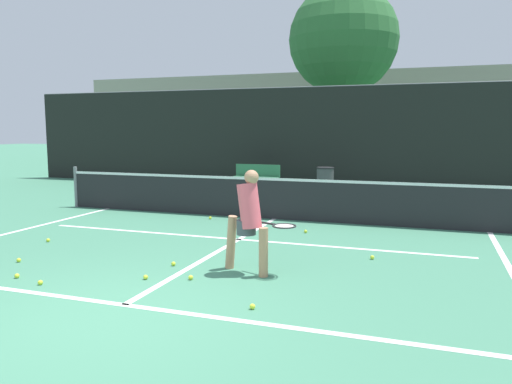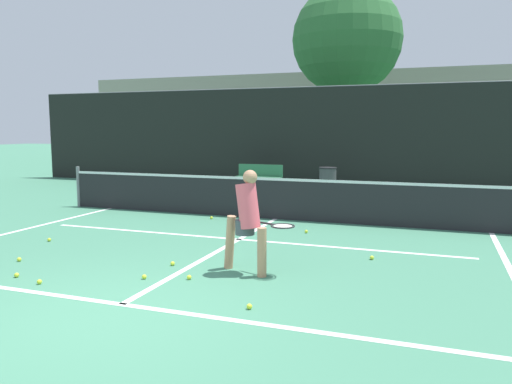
# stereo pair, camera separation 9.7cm
# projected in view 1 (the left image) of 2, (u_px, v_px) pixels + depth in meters

# --- Properties ---
(ground_plane) EXTENTS (100.00, 100.00, 0.00)m
(ground_plane) POSITION_uv_depth(u_px,v_px,m) (103.00, 317.00, 5.49)
(ground_plane) COLOR #427F60
(court_baseline_near) EXTENTS (11.00, 0.10, 0.01)m
(court_baseline_near) POSITION_uv_depth(u_px,v_px,m) (124.00, 305.00, 5.86)
(court_baseline_near) COLOR white
(court_baseline_near) RESTS_ON ground
(court_service_line) EXTENTS (8.25, 0.10, 0.01)m
(court_service_line) POSITION_uv_depth(u_px,v_px,m) (239.00, 239.00, 9.33)
(court_service_line) COLOR white
(court_service_line) RESTS_ON ground
(court_center_mark) EXTENTS (0.10, 5.96, 0.01)m
(court_center_mark) POSITION_uv_depth(u_px,v_px,m) (223.00, 248.00, 8.65)
(court_center_mark) COLOR white
(court_center_mark) RESTS_ON ground
(court_sideline_left) EXTENTS (0.10, 6.96, 0.01)m
(court_sideline_left) POSITION_uv_depth(u_px,v_px,m) (19.00, 231.00, 10.13)
(court_sideline_left) COLOR white
(court_sideline_left) RESTS_ON ground
(court_sideline_right) EXTENTS (0.10, 6.96, 0.01)m
(court_sideline_right) POSITION_uv_depth(u_px,v_px,m) (512.00, 273.00, 7.17)
(court_sideline_right) COLOR white
(court_sideline_right) RESTS_ON ground
(net) EXTENTS (11.09, 0.09, 1.07)m
(net) POSITION_uv_depth(u_px,v_px,m) (274.00, 197.00, 11.38)
(net) COLOR slate
(net) RESTS_ON ground
(fence_back) EXTENTS (24.00, 0.06, 3.51)m
(fence_back) POSITION_uv_depth(u_px,v_px,m) (329.00, 138.00, 17.08)
(fence_back) COLOR black
(fence_back) RESTS_ON ground
(player_practicing) EXTENTS (1.18, 0.44, 1.50)m
(player_practicing) POSITION_uv_depth(u_px,v_px,m) (249.00, 217.00, 7.08)
(player_practicing) COLOR tan
(player_practicing) RESTS_ON ground
(tennis_ball_scattered_0) EXTENTS (0.07, 0.07, 0.07)m
(tennis_ball_scattered_0) POSITION_uv_depth(u_px,v_px,m) (17.00, 276.00, 6.92)
(tennis_ball_scattered_0) COLOR #D1E033
(tennis_ball_scattered_0) RESTS_ON ground
(tennis_ball_scattered_1) EXTENTS (0.07, 0.07, 0.07)m
(tennis_ball_scattered_1) POSITION_uv_depth(u_px,v_px,m) (19.00, 260.00, 7.75)
(tennis_ball_scattered_1) COLOR #D1E033
(tennis_ball_scattered_1) RESTS_ON ground
(tennis_ball_scattered_2) EXTENTS (0.07, 0.07, 0.07)m
(tennis_ball_scattered_2) POSITION_uv_depth(u_px,v_px,m) (372.00, 257.00, 7.92)
(tennis_ball_scattered_2) COLOR #D1E033
(tennis_ball_scattered_2) RESTS_ON ground
(tennis_ball_scattered_3) EXTENTS (0.07, 0.07, 0.07)m
(tennis_ball_scattered_3) POSITION_uv_depth(u_px,v_px,m) (146.00, 277.00, 6.86)
(tennis_ball_scattered_3) COLOR #D1E033
(tennis_ball_scattered_3) RESTS_ON ground
(tennis_ball_scattered_4) EXTENTS (0.07, 0.07, 0.07)m
(tennis_ball_scattered_4) POSITION_uv_depth(u_px,v_px,m) (191.00, 277.00, 6.84)
(tennis_ball_scattered_4) COLOR #D1E033
(tennis_ball_scattered_4) RESTS_ON ground
(tennis_ball_scattered_5) EXTENTS (0.07, 0.07, 0.07)m
(tennis_ball_scattered_5) POSITION_uv_depth(u_px,v_px,m) (210.00, 218.00, 11.42)
(tennis_ball_scattered_5) COLOR #D1E033
(tennis_ball_scattered_5) RESTS_ON ground
(tennis_ball_scattered_6) EXTENTS (0.07, 0.07, 0.07)m
(tennis_ball_scattered_6) POSITION_uv_depth(u_px,v_px,m) (40.00, 282.00, 6.62)
(tennis_ball_scattered_6) COLOR #D1E033
(tennis_ball_scattered_6) RESTS_ON ground
(tennis_ball_scattered_7) EXTENTS (0.07, 0.07, 0.07)m
(tennis_ball_scattered_7) POSITION_uv_depth(u_px,v_px,m) (252.00, 306.00, 5.73)
(tennis_ball_scattered_7) COLOR #D1E033
(tennis_ball_scattered_7) RESTS_ON ground
(tennis_ball_scattered_8) EXTENTS (0.07, 0.07, 0.07)m
(tennis_ball_scattered_8) POSITION_uv_depth(u_px,v_px,m) (48.00, 240.00, 9.13)
(tennis_ball_scattered_8) COLOR #D1E033
(tennis_ball_scattered_8) RESTS_ON ground
(tennis_ball_scattered_9) EXTENTS (0.07, 0.07, 0.07)m
(tennis_ball_scattered_9) POSITION_uv_depth(u_px,v_px,m) (306.00, 231.00, 9.91)
(tennis_ball_scattered_9) COLOR #D1E033
(tennis_ball_scattered_9) RESTS_ON ground
(tennis_ball_scattered_10) EXTENTS (0.07, 0.07, 0.07)m
(tennis_ball_scattered_10) POSITION_uv_depth(u_px,v_px,m) (173.00, 264.00, 7.54)
(tennis_ball_scattered_10) COLOR #D1E033
(tennis_ball_scattered_10) RESTS_ON ground
(courtside_bench) EXTENTS (1.59, 0.41, 0.86)m
(courtside_bench) POSITION_uv_depth(u_px,v_px,m) (257.00, 176.00, 16.78)
(courtside_bench) COLOR #33724C
(courtside_bench) RESTS_ON ground
(trash_bin) EXTENTS (0.57, 0.57, 0.84)m
(trash_bin) POSITION_uv_depth(u_px,v_px,m) (325.00, 180.00, 16.00)
(trash_bin) COLOR #3F3F42
(trash_bin) RESTS_ON ground
(parked_car) EXTENTS (1.82, 4.15, 1.36)m
(parked_car) POSITION_uv_depth(u_px,v_px,m) (312.00, 166.00, 19.96)
(parked_car) COLOR silver
(parked_car) RESTS_ON ground
(tree_west) EXTENTS (4.60, 4.60, 8.09)m
(tree_west) POSITION_uv_depth(u_px,v_px,m) (343.00, 40.00, 21.03)
(tree_west) COLOR brown
(tree_west) RESTS_ON ground
(tree_mid) EXTENTS (3.28, 3.28, 3.78)m
(tree_mid) POSITION_uv_depth(u_px,v_px,m) (363.00, 102.00, 22.79)
(tree_mid) COLOR brown
(tree_mid) RESTS_ON ground
(building_far) EXTENTS (36.00, 2.40, 5.26)m
(building_far) POSITION_uv_depth(u_px,v_px,m) (371.00, 119.00, 28.57)
(building_far) COLOR gray
(building_far) RESTS_ON ground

